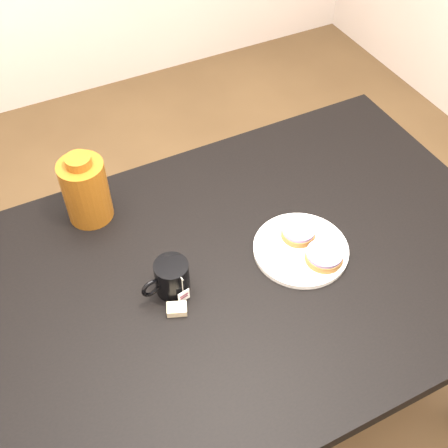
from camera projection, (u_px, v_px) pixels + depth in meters
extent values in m
plane|color=brown|center=(234.00, 403.00, 1.91)|extent=(4.00, 4.00, 0.00)
cube|color=black|center=(238.00, 273.00, 1.37)|extent=(1.40, 0.90, 0.04)
cylinder|color=black|center=(341.00, 197.00, 2.07)|extent=(0.06, 0.06, 0.71)
cylinder|color=white|center=(301.00, 249.00, 1.38)|extent=(0.23, 0.23, 0.01)
torus|color=white|center=(301.00, 248.00, 1.38)|extent=(0.23, 0.23, 0.01)
cylinder|color=brown|center=(298.00, 233.00, 1.40)|extent=(0.12, 0.12, 0.02)
cylinder|color=gray|center=(299.00, 230.00, 1.39)|extent=(0.11, 0.11, 0.01)
cylinder|color=brown|center=(324.00, 257.00, 1.35)|extent=(0.13, 0.13, 0.02)
cylinder|color=gray|center=(325.00, 253.00, 1.34)|extent=(0.12, 0.12, 0.01)
cylinder|color=black|center=(172.00, 277.00, 1.28)|extent=(0.09, 0.09, 0.09)
cylinder|color=black|center=(171.00, 267.00, 1.25)|extent=(0.07, 0.07, 0.00)
torus|color=black|center=(151.00, 288.00, 1.25)|extent=(0.05, 0.02, 0.05)
cylinder|color=beige|center=(182.00, 285.00, 1.24)|extent=(0.00, 0.00, 0.05)
cube|color=white|center=(183.00, 295.00, 1.27)|extent=(0.03, 0.01, 0.03)
cube|color=#C6B793|center=(177.00, 309.00, 1.26)|extent=(0.05, 0.05, 0.02)
cylinder|color=#5C2E0C|center=(86.00, 191.00, 1.41)|extent=(0.12, 0.12, 0.17)
cylinder|color=#5C2E0C|center=(78.00, 161.00, 1.33)|extent=(0.06, 0.06, 0.02)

